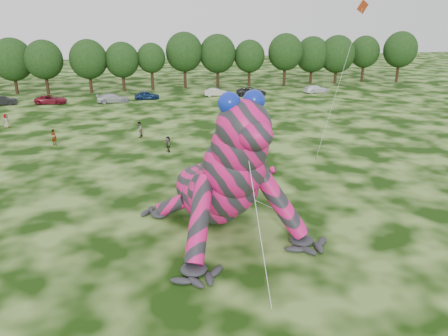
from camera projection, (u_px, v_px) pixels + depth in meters
ground at (189, 229)px, 29.63m from camera, size 240.00×240.00×0.00m
inflatable_gecko at (208, 152)px, 29.81m from camera, size 20.96×23.19×9.83m
flying_kite at (359, 19)px, 37.79m from camera, size 2.93×2.98×15.10m
tree_5 at (13, 66)px, 77.16m from camera, size 7.16×6.44×9.80m
tree_6 at (45, 67)px, 76.70m from camera, size 6.52×5.86×9.49m
tree_7 at (89, 66)px, 78.30m from camera, size 6.68×6.01×9.48m
tree_8 at (123, 67)px, 79.73m from camera, size 6.14×5.53×8.94m
tree_9 at (152, 67)px, 81.15m from camera, size 5.27×4.74×8.68m
tree_10 at (184, 60)px, 83.24m from camera, size 7.09×6.38×10.50m
tree_11 at (218, 61)px, 84.23m from camera, size 7.01×6.31×10.07m
tree_12 at (249, 63)px, 85.23m from camera, size 5.99×5.39×8.97m
tree_13 at (285, 60)px, 85.89m from camera, size 6.83×6.15×10.13m
tree_14 at (312, 60)px, 88.74m from camera, size 6.82×6.14×9.40m
tree_15 at (337, 59)px, 88.82m from camera, size 7.17×6.45×9.63m
tree_16 at (364, 59)px, 91.73m from camera, size 6.26×5.63×9.37m
tree_17 at (399, 57)px, 90.37m from camera, size 6.98×6.28×10.30m
car_1 at (2, 101)px, 68.91m from camera, size 4.32×1.65×1.41m
car_2 at (51, 100)px, 69.90m from camera, size 5.16×2.89×1.36m
car_3 at (113, 98)px, 70.73m from camera, size 5.24×2.46×1.48m
car_4 at (147, 95)px, 73.43m from camera, size 4.12×1.66×1.40m
car_5 at (216, 92)px, 76.45m from camera, size 4.20×1.65×1.36m
car_6 at (251, 91)px, 76.76m from camera, size 5.51×3.06×1.46m
car_7 at (316, 89)px, 79.48m from camera, size 4.93×2.53×1.37m
spectator_0 at (54, 137)px, 48.01m from camera, size 0.80×0.74×1.84m
spectator_1 at (139, 130)px, 51.11m from camera, size 1.02×1.11×1.85m
spectator_4 at (6, 121)px, 55.31m from camera, size 0.90×1.04×1.78m
spectator_2 at (261, 112)px, 60.29m from camera, size 0.97×1.29×1.78m
spectator_5 at (168, 144)px, 45.79m from camera, size 0.83×1.62×1.68m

